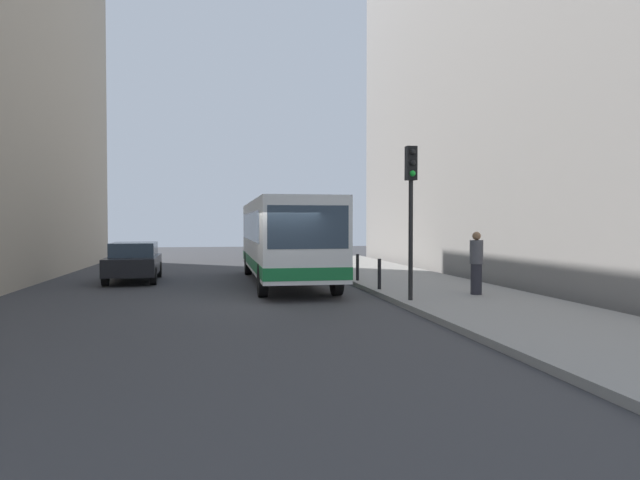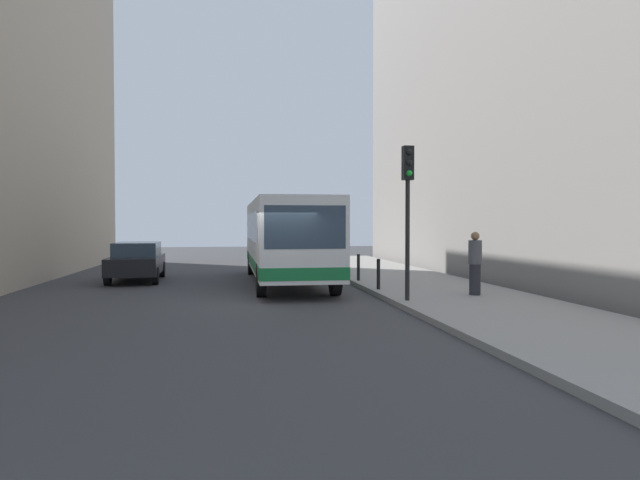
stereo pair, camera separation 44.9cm
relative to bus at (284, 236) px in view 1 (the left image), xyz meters
name	(u,v)px [view 1 (the left image)]	position (x,y,z in m)	size (l,w,h in m)	color
ground_plane	(272,301)	(-0.91, -4.90, -1.73)	(80.00, 80.00, 0.00)	#38383A
sidewalk	(451,294)	(4.49, -4.90, -1.65)	(4.40, 40.00, 0.15)	gray
building_right	(561,61)	(10.59, -0.90, 6.73)	(7.00, 32.00, 16.90)	gray
bus	(284,236)	(0.00, 0.00, 0.00)	(2.56, 11.03, 3.00)	white
car_beside_bus	(134,261)	(-5.58, 1.64, -0.94)	(1.99, 4.46, 1.48)	black
traffic_light	(411,193)	(2.64, -6.54, 1.28)	(0.28, 0.33, 4.10)	black
bollard_near	(379,274)	(2.54, -3.86, -1.10)	(0.11, 0.11, 0.95)	black
bollard_mid	(358,267)	(2.54, -1.01, -1.10)	(0.11, 0.11, 0.95)	black
bollard_far	(341,262)	(2.54, 1.84, -1.10)	(0.11, 0.11, 0.95)	black
pedestrian_near_signal	(476,263)	(4.91, -5.68, -0.66)	(0.38, 0.38, 1.81)	#26262D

